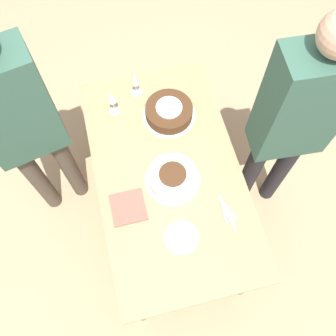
{
  "coord_description": "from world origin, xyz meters",
  "views": [
    {
      "loc": [
        -0.89,
        0.22,
        2.75
      ],
      "look_at": [
        0.0,
        0.0,
        0.8
      ],
      "focal_mm": 40.0,
      "sensor_mm": 36.0,
      "label": 1
    }
  ],
  "objects_px": {
    "person_watching": "(21,123)",
    "wine_glass_near": "(135,79)",
    "cake_center_white": "(173,177)",
    "cake_front_chocolate": "(169,112)",
    "wine_glass_far": "(112,98)",
    "person_cutting": "(295,120)"
  },
  "relations": [
    {
      "from": "person_watching",
      "to": "wine_glass_near",
      "type": "bearing_deg",
      "value": 9.85
    },
    {
      "from": "cake_center_white",
      "to": "cake_front_chocolate",
      "type": "bearing_deg",
      "value": -11.5
    },
    {
      "from": "cake_center_white",
      "to": "person_watching",
      "type": "relative_size",
      "value": 0.19
    },
    {
      "from": "cake_front_chocolate",
      "to": "wine_glass_far",
      "type": "xyz_separation_m",
      "value": [
        0.12,
        0.33,
        0.1
      ]
    },
    {
      "from": "cake_front_chocolate",
      "to": "person_cutting",
      "type": "distance_m",
      "value": 0.76
    },
    {
      "from": "person_cutting",
      "to": "wine_glass_near",
      "type": "bearing_deg",
      "value": -35.84
    },
    {
      "from": "person_cutting",
      "to": "person_watching",
      "type": "height_order",
      "value": "person_cutting"
    },
    {
      "from": "cake_center_white",
      "to": "wine_glass_far",
      "type": "height_order",
      "value": "wine_glass_far"
    },
    {
      "from": "wine_glass_far",
      "to": "person_cutting",
      "type": "bearing_deg",
      "value": -119.67
    },
    {
      "from": "wine_glass_far",
      "to": "person_watching",
      "type": "height_order",
      "value": "person_watching"
    },
    {
      "from": "wine_glass_near",
      "to": "wine_glass_far",
      "type": "height_order",
      "value": "wine_glass_near"
    },
    {
      "from": "wine_glass_near",
      "to": "cake_front_chocolate",
      "type": "bearing_deg",
      "value": -143.94
    },
    {
      "from": "cake_front_chocolate",
      "to": "person_watching",
      "type": "xyz_separation_m",
      "value": [
        -0.05,
        0.83,
        0.26
      ]
    },
    {
      "from": "wine_glass_far",
      "to": "person_watching",
      "type": "xyz_separation_m",
      "value": [
        -0.17,
        0.5,
        0.16
      ]
    },
    {
      "from": "cake_center_white",
      "to": "person_cutting",
      "type": "relative_size",
      "value": 0.18
    },
    {
      "from": "cake_center_white",
      "to": "person_cutting",
      "type": "height_order",
      "value": "person_cutting"
    },
    {
      "from": "cake_center_white",
      "to": "cake_front_chocolate",
      "type": "distance_m",
      "value": 0.45
    },
    {
      "from": "cake_center_white",
      "to": "cake_front_chocolate",
      "type": "xyz_separation_m",
      "value": [
        0.44,
        -0.09,
        0.0
      ]
    },
    {
      "from": "wine_glass_far",
      "to": "person_cutting",
      "type": "xyz_separation_m",
      "value": [
        -0.52,
        -0.91,
        0.19
      ]
    },
    {
      "from": "person_cutting",
      "to": "person_watching",
      "type": "bearing_deg",
      "value": -9.8
    },
    {
      "from": "cake_center_white",
      "to": "wine_glass_far",
      "type": "relative_size",
      "value": 1.6
    },
    {
      "from": "person_cutting",
      "to": "person_watching",
      "type": "xyz_separation_m",
      "value": [
        0.35,
        1.41,
        -0.03
      ]
    }
  ]
}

